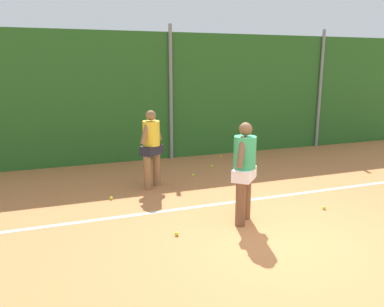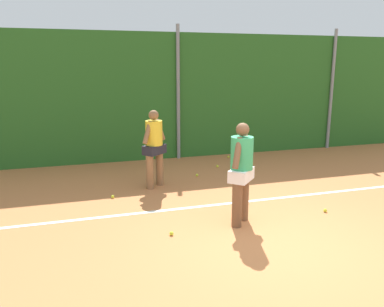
{
  "view_description": "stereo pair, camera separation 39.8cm",
  "coord_description": "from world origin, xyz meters",
  "px_view_note": "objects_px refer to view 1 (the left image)",
  "views": [
    {
      "loc": [
        -3.17,
        -4.64,
        2.66
      ],
      "look_at": [
        -0.71,
        2.16,
        1.0
      ],
      "focal_mm": 36.07,
      "sensor_mm": 36.0,
      "label": 1
    },
    {
      "loc": [
        -2.8,
        -4.77,
        2.66
      ],
      "look_at": [
        -0.71,
        2.16,
        1.0
      ],
      "focal_mm": 36.07,
      "sensor_mm": 36.0,
      "label": 2
    }
  ],
  "objects_px": {
    "player_midcourt": "(151,145)",
    "tennis_ball_2": "(324,208)",
    "tennis_ball_3": "(177,234)",
    "tennis_ball_4": "(193,175)",
    "player_foreground_near": "(244,168)",
    "tennis_ball_6": "(111,198)",
    "tennis_ball_5": "(212,166)",
    "tennis_ball_0": "(221,156)"
  },
  "relations": [
    {
      "from": "tennis_ball_0",
      "to": "tennis_ball_6",
      "type": "relative_size",
      "value": 1.0
    },
    {
      "from": "tennis_ball_6",
      "to": "player_midcourt",
      "type": "bearing_deg",
      "value": 27.34
    },
    {
      "from": "tennis_ball_5",
      "to": "tennis_ball_2",
      "type": "bearing_deg",
      "value": -77.45
    },
    {
      "from": "player_midcourt",
      "to": "tennis_ball_4",
      "type": "height_order",
      "value": "player_midcourt"
    },
    {
      "from": "player_midcourt",
      "to": "tennis_ball_6",
      "type": "bearing_deg",
      "value": 168.62
    },
    {
      "from": "player_foreground_near",
      "to": "tennis_ball_2",
      "type": "height_order",
      "value": "player_foreground_near"
    },
    {
      "from": "player_midcourt",
      "to": "tennis_ball_3",
      "type": "relative_size",
      "value": 26.01
    },
    {
      "from": "tennis_ball_0",
      "to": "tennis_ball_6",
      "type": "height_order",
      "value": "same"
    },
    {
      "from": "tennis_ball_2",
      "to": "tennis_ball_0",
      "type": "bearing_deg",
      "value": 91.35
    },
    {
      "from": "tennis_ball_5",
      "to": "tennis_ball_3",
      "type": "bearing_deg",
      "value": -120.3
    },
    {
      "from": "tennis_ball_4",
      "to": "tennis_ball_6",
      "type": "xyz_separation_m",
      "value": [
        -2.13,
        -1.01,
        0.0
      ]
    },
    {
      "from": "player_foreground_near",
      "to": "tennis_ball_4",
      "type": "bearing_deg",
      "value": 40.64
    },
    {
      "from": "tennis_ball_6",
      "to": "tennis_ball_4",
      "type": "bearing_deg",
      "value": 25.35
    },
    {
      "from": "tennis_ball_2",
      "to": "tennis_ball_6",
      "type": "relative_size",
      "value": 1.0
    },
    {
      "from": "tennis_ball_0",
      "to": "tennis_ball_2",
      "type": "xyz_separation_m",
      "value": [
        0.11,
        -4.5,
        0.0
      ]
    },
    {
      "from": "player_midcourt",
      "to": "tennis_ball_0",
      "type": "relative_size",
      "value": 26.01
    },
    {
      "from": "tennis_ball_0",
      "to": "player_foreground_near",
      "type": "bearing_deg",
      "value": -109.67
    },
    {
      "from": "player_foreground_near",
      "to": "tennis_ball_3",
      "type": "relative_size",
      "value": 26.4
    },
    {
      "from": "tennis_ball_3",
      "to": "tennis_ball_6",
      "type": "relative_size",
      "value": 1.0
    },
    {
      "from": "tennis_ball_4",
      "to": "tennis_ball_5",
      "type": "distance_m",
      "value": 1.01
    },
    {
      "from": "tennis_ball_3",
      "to": "tennis_ball_4",
      "type": "relative_size",
      "value": 1.0
    },
    {
      "from": "tennis_ball_5",
      "to": "tennis_ball_6",
      "type": "bearing_deg",
      "value": -150.27
    },
    {
      "from": "tennis_ball_3",
      "to": "tennis_ball_4",
      "type": "bearing_deg",
      "value": 65.55
    },
    {
      "from": "player_midcourt",
      "to": "tennis_ball_2",
      "type": "bearing_deg",
      "value": -80.5
    },
    {
      "from": "player_midcourt",
      "to": "tennis_ball_2",
      "type": "relative_size",
      "value": 26.01
    },
    {
      "from": "tennis_ball_0",
      "to": "tennis_ball_6",
      "type": "bearing_deg",
      "value": -144.25
    },
    {
      "from": "tennis_ball_0",
      "to": "tennis_ball_5",
      "type": "height_order",
      "value": "same"
    },
    {
      "from": "tennis_ball_2",
      "to": "tennis_ball_4",
      "type": "bearing_deg",
      "value": 118.29
    },
    {
      "from": "tennis_ball_5",
      "to": "player_midcourt",
      "type": "bearing_deg",
      "value": -149.09
    },
    {
      "from": "tennis_ball_2",
      "to": "tennis_ball_3",
      "type": "relative_size",
      "value": 1.0
    },
    {
      "from": "player_midcourt",
      "to": "tennis_ball_5",
      "type": "bearing_deg",
      "value": -7.81
    },
    {
      "from": "tennis_ball_2",
      "to": "tennis_ball_5",
      "type": "xyz_separation_m",
      "value": [
        -0.79,
        3.57,
        0.0
      ]
    },
    {
      "from": "player_foreground_near",
      "to": "tennis_ball_4",
      "type": "distance_m",
      "value": 3.07
    },
    {
      "from": "player_foreground_near",
      "to": "tennis_ball_6",
      "type": "height_order",
      "value": "player_foreground_near"
    },
    {
      "from": "tennis_ball_5",
      "to": "player_foreground_near",
      "type": "bearing_deg",
      "value": -104.44
    },
    {
      "from": "player_foreground_near",
      "to": "tennis_ball_6",
      "type": "distance_m",
      "value": 2.91
    },
    {
      "from": "player_foreground_near",
      "to": "tennis_ball_5",
      "type": "distance_m",
      "value": 3.81
    },
    {
      "from": "player_midcourt",
      "to": "tennis_ball_2",
      "type": "distance_m",
      "value": 3.75
    },
    {
      "from": "tennis_ball_6",
      "to": "tennis_ball_2",
      "type": "bearing_deg",
      "value": -27.36
    },
    {
      "from": "tennis_ball_0",
      "to": "tennis_ball_6",
      "type": "xyz_separation_m",
      "value": [
        -3.59,
        -2.59,
        0.0
      ]
    },
    {
      "from": "tennis_ball_2",
      "to": "tennis_ball_6",
      "type": "bearing_deg",
      "value": 152.64
    },
    {
      "from": "tennis_ball_2",
      "to": "tennis_ball_5",
      "type": "relative_size",
      "value": 1.0
    }
  ]
}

